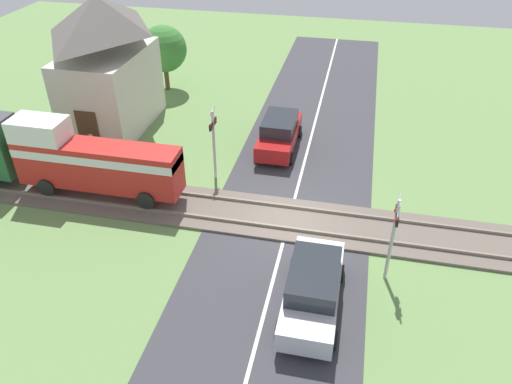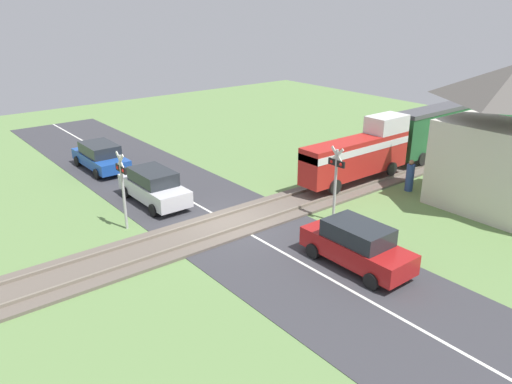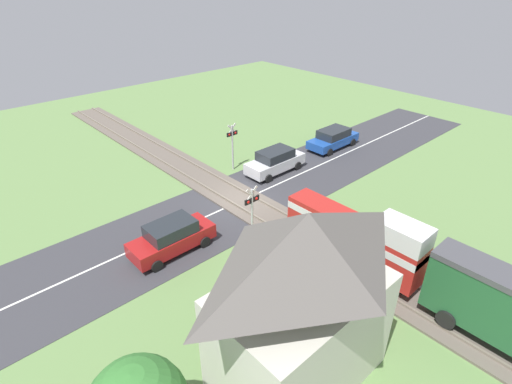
% 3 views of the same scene
% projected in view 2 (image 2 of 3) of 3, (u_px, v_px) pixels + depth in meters
% --- Properties ---
extents(ground_plane, '(60.00, 60.00, 0.00)m').
position_uv_depth(ground_plane, '(232.00, 224.00, 21.84)').
color(ground_plane, '#66894C').
extents(road_surface, '(48.00, 6.40, 0.02)m').
position_uv_depth(road_surface, '(232.00, 224.00, 21.84)').
color(road_surface, '#38383D').
rests_on(road_surface, ground_plane).
extents(track_bed, '(2.80, 48.00, 0.24)m').
position_uv_depth(track_bed, '(232.00, 223.00, 21.82)').
color(track_bed, '#665B51').
rests_on(track_bed, ground_plane).
extents(train, '(1.58, 21.04, 3.18)m').
position_uv_depth(train, '(436.00, 130.00, 30.00)').
color(train, red).
rests_on(train, track_bed).
extents(car_near_crossing, '(4.45, 1.84, 1.67)m').
position_uv_depth(car_near_crossing, '(154.00, 186.00, 23.88)').
color(car_near_crossing, silver).
rests_on(car_near_crossing, ground_plane).
extents(car_far_side, '(4.30, 1.82, 1.68)m').
position_uv_depth(car_far_side, '(357.00, 245.00, 18.15)').
color(car_far_side, '#A81919').
rests_on(car_far_side, ground_plane).
extents(car_behind_queue, '(4.54, 1.92, 1.55)m').
position_uv_depth(car_behind_queue, '(100.00, 156.00, 28.63)').
color(car_behind_queue, '#1E4CA8').
rests_on(car_behind_queue, ground_plane).
extents(crossing_signal_west_approach, '(0.90, 0.18, 3.40)m').
position_uv_depth(crossing_signal_west_approach, '(122.00, 181.00, 20.68)').
color(crossing_signal_west_approach, '#B7B7B7').
rests_on(crossing_signal_west_approach, ground_plane).
extents(crossing_signal_east_approach, '(0.90, 0.18, 3.40)m').
position_uv_depth(crossing_signal_east_approach, '(336.00, 175.00, 21.44)').
color(crossing_signal_east_approach, '#B7B7B7').
rests_on(crossing_signal_east_approach, ground_plane).
extents(station_building, '(6.01, 3.81, 6.76)m').
position_uv_depth(station_building, '(506.00, 142.00, 22.06)').
color(station_building, beige).
rests_on(station_building, ground_plane).
extents(pedestrian_by_station, '(0.41, 0.41, 1.65)m').
position_uv_depth(pedestrian_by_station, '(410.00, 177.00, 25.46)').
color(pedestrian_by_station, '#2D4C8E').
rests_on(pedestrian_by_station, ground_plane).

